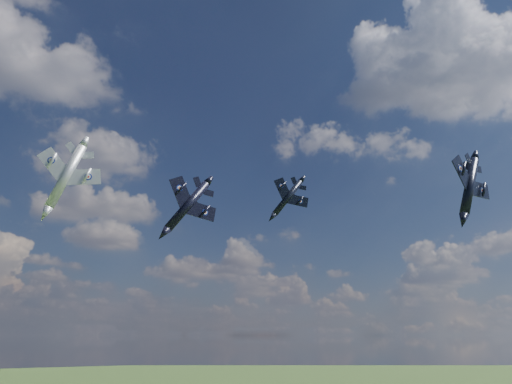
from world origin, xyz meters
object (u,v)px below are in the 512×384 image
jet_right_navy (470,186)px  jet_left_silver (66,176)px  jet_high_navy (288,198)px  jet_lead_navy (187,206)px

jet_right_navy → jet_left_silver: (-60.28, 27.22, 0.84)m
jet_right_navy → jet_high_navy: size_ratio=1.23×
jet_lead_navy → jet_left_silver: (-19.34, 3.89, 3.56)m
jet_high_navy → jet_left_silver: (-44.80, -5.88, -3.44)m
jet_high_navy → jet_left_silver: size_ratio=0.83×
jet_high_navy → jet_left_silver: 45.31m
jet_lead_navy → jet_right_navy: size_ratio=0.94×
jet_lead_navy → jet_high_navy: size_ratio=1.15×
jet_lead_navy → jet_left_silver: jet_left_silver is taller
jet_lead_navy → jet_left_silver: bearing=166.2°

